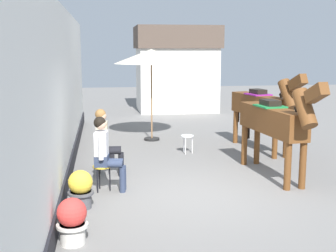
% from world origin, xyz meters
% --- Properties ---
extents(ground_plane, '(40.00, 40.00, 0.00)m').
position_xyz_m(ground_plane, '(0.00, 3.00, 0.00)').
color(ground_plane, slate).
extents(pub_facade_wall, '(0.34, 14.00, 3.40)m').
position_xyz_m(pub_facade_wall, '(-2.55, 1.50, 1.54)').
color(pub_facade_wall, white).
rests_on(pub_facade_wall, ground_plane).
extents(distant_cottage, '(3.40, 2.60, 3.50)m').
position_xyz_m(distant_cottage, '(1.40, 11.13, 1.80)').
color(distant_cottage, silver).
rests_on(distant_cottage, ground_plane).
extents(seated_visitor_near, '(0.61, 0.49, 1.39)m').
position_xyz_m(seated_visitor_near, '(-1.68, 0.40, 0.78)').
color(seated_visitor_near, gold).
rests_on(seated_visitor_near, ground_plane).
extents(seated_visitor_far, '(0.61, 0.49, 1.39)m').
position_xyz_m(seated_visitor_far, '(-1.66, 1.46, 0.78)').
color(seated_visitor_far, black).
rests_on(seated_visitor_far, ground_plane).
extents(saddled_horse_near, '(0.68, 2.99, 2.06)m').
position_xyz_m(saddled_horse_near, '(1.72, 0.83, 1.16)').
color(saddled_horse_near, brown).
rests_on(saddled_horse_near, ground_plane).
extents(saddled_horse_far, '(0.90, 2.96, 2.06)m').
position_xyz_m(saddled_horse_far, '(2.31, 3.19, 1.16)').
color(saddled_horse_far, brown).
rests_on(saddled_horse_far, ground_plane).
extents(flower_planter_near, '(0.43, 0.43, 0.64)m').
position_xyz_m(flower_planter_near, '(-2.14, -1.86, 0.33)').
color(flower_planter_near, beige).
rests_on(flower_planter_near, ground_plane).
extents(flower_planter_far, '(0.43, 0.43, 0.64)m').
position_xyz_m(flower_planter_far, '(-2.09, -0.46, 0.33)').
color(flower_planter_far, '#4C4C51').
rests_on(flower_planter_far, ground_plane).
extents(cafe_parasol, '(2.10, 2.10, 2.58)m').
position_xyz_m(cafe_parasol, '(-0.32, 4.95, 2.36)').
color(cafe_parasol, black).
rests_on(cafe_parasol, ground_plane).
extents(spare_stool_white, '(0.32, 0.32, 0.46)m').
position_xyz_m(spare_stool_white, '(0.37, 3.17, 0.40)').
color(spare_stool_white, white).
rests_on(spare_stool_white, ground_plane).
extents(satchel_bag, '(0.30, 0.16, 0.20)m').
position_xyz_m(satchel_bag, '(-1.60, 2.62, 0.10)').
color(satchel_bag, black).
rests_on(satchel_bag, ground_plane).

